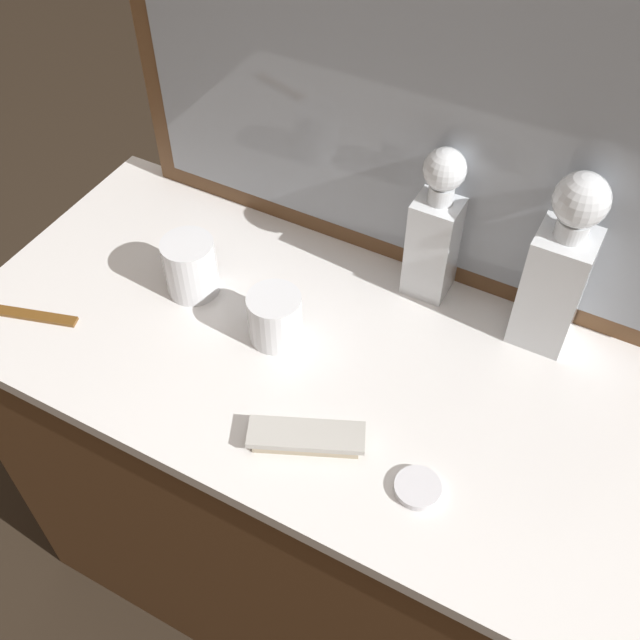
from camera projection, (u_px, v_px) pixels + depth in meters
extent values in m
plane|color=#2D2319|center=(320.00, 574.00, 1.82)|extent=(6.00, 6.00, 0.00)
cube|color=brown|center=(320.00, 490.00, 1.52)|extent=(1.15, 0.55, 0.82)
cube|color=white|center=(320.00, 358.00, 1.21)|extent=(1.19, 0.57, 0.03)
cube|color=brown|center=(406.00, 89.00, 1.11)|extent=(0.99, 0.03, 0.66)
cube|color=gray|center=(401.00, 94.00, 1.10)|extent=(0.91, 0.01, 0.58)
cube|color=white|center=(553.00, 288.00, 1.15)|extent=(0.09, 0.09, 0.21)
cube|color=brown|center=(548.00, 303.00, 1.17)|extent=(0.07, 0.07, 0.14)
cylinder|color=white|center=(572.00, 228.00, 1.06)|extent=(0.05, 0.05, 0.03)
sphere|color=white|center=(582.00, 200.00, 1.02)|extent=(0.08, 0.08, 0.08)
cube|color=white|center=(433.00, 246.00, 1.23)|extent=(0.07, 0.07, 0.19)
cube|color=brown|center=(430.00, 264.00, 1.26)|extent=(0.06, 0.06, 0.10)
cylinder|color=white|center=(441.00, 193.00, 1.15)|extent=(0.04, 0.04, 0.03)
sphere|color=white|center=(445.00, 169.00, 1.12)|extent=(0.07, 0.07, 0.07)
cylinder|color=white|center=(190.00, 267.00, 1.26)|extent=(0.09, 0.09, 0.10)
cylinder|color=silver|center=(194.00, 286.00, 1.29)|extent=(0.08, 0.08, 0.01)
cylinder|color=white|center=(276.00, 316.00, 1.19)|extent=(0.09, 0.09, 0.09)
cylinder|color=silver|center=(277.00, 332.00, 1.22)|extent=(0.08, 0.08, 0.01)
cube|color=#B7A88C|center=(306.00, 439.00, 1.08)|extent=(0.16, 0.10, 0.01)
cube|color=#B7B5AD|center=(306.00, 435.00, 1.07)|extent=(0.17, 0.12, 0.01)
cylinder|color=silver|center=(418.00, 488.00, 1.03)|extent=(0.07, 0.07, 0.01)
cube|color=brown|center=(35.00, 316.00, 1.25)|extent=(0.15, 0.06, 0.01)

